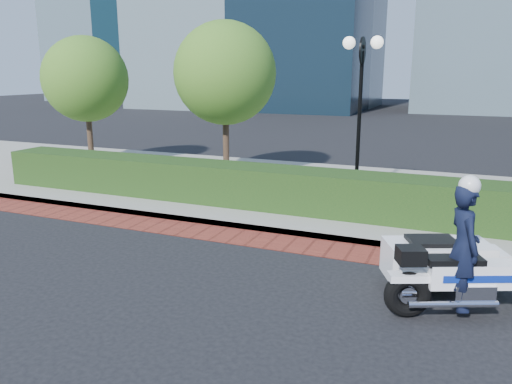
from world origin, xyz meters
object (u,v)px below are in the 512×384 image
at_px(tree_a, 86,79).
at_px(police_motorcycle, 458,260).
at_px(tree_b, 225,73).
at_px(lamppost, 360,93).

distance_m(tree_a, police_motorcycle, 14.50).
xyz_separation_m(tree_b, police_motorcycle, (7.13, -6.66, -2.71)).
xyz_separation_m(tree_a, police_motorcycle, (12.63, -6.66, -2.50)).
bearing_deg(lamppost, tree_b, 163.89).
distance_m(lamppost, police_motorcycle, 6.38).
relative_size(tree_b, police_motorcycle, 1.82).
relative_size(tree_a, tree_b, 0.94).
relative_size(lamppost, tree_b, 0.86).
xyz_separation_m(lamppost, tree_b, (-4.50, 1.30, 0.48)).
bearing_deg(tree_b, police_motorcycle, -43.05).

